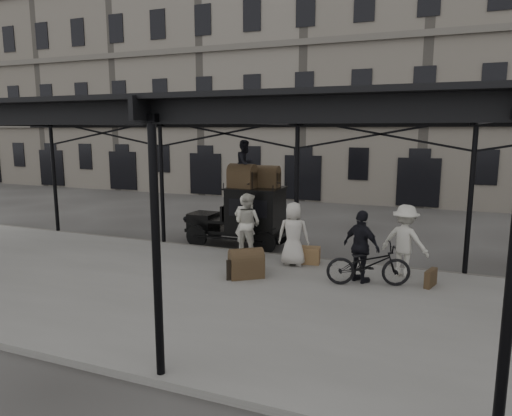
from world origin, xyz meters
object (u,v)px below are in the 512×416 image
at_px(taxi, 247,214).
at_px(porter_official, 361,247).
at_px(steamer_trunk_roof_near, 242,178).
at_px(porter_left, 245,223).
at_px(bicycle, 368,264).
at_px(steamer_trunk_platform, 246,265).

relative_size(taxi, porter_official, 1.88).
height_order(porter_official, steamer_trunk_roof_near, steamer_trunk_roof_near).
relative_size(porter_left, porter_official, 1.00).
bearing_deg(bicycle, porter_official, 33.16).
xyz_separation_m(porter_official, steamer_trunk_platform, (-3.00, -0.76, -0.63)).
bearing_deg(taxi, bicycle, -32.74).
distance_m(taxi, porter_official, 5.28).
distance_m(porter_left, steamer_trunk_roof_near, 1.76).
bearing_deg(porter_left, porter_official, 151.62).
xyz_separation_m(porter_left, bicycle, (4.28, -1.83, -0.40)).
relative_size(bicycle, steamer_trunk_roof_near, 2.29).
xyz_separation_m(steamer_trunk_roof_near, steamer_trunk_platform, (1.55, -3.34, -2.04)).
distance_m(porter_official, steamer_trunk_platform, 3.15).
distance_m(bicycle, steamer_trunk_roof_near, 5.80).
relative_size(porter_left, steamer_trunk_platform, 2.09).
distance_m(taxi, steamer_trunk_roof_near, 1.35).
bearing_deg(porter_official, steamer_trunk_roof_near, 0.33).
xyz_separation_m(bicycle, steamer_trunk_roof_near, (-4.77, 2.76, 1.81)).
xyz_separation_m(porter_official, steamer_trunk_roof_near, (-4.54, 2.58, 1.41)).
height_order(porter_left, steamer_trunk_platform, porter_left).
bearing_deg(bicycle, porter_left, 49.14).
relative_size(porter_official, bicycle, 0.90).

